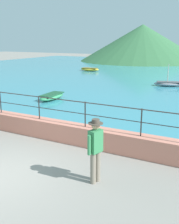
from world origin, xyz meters
The scene contains 7 objects.
promenade_wall centered at (0.00, 3.20, 0.35)m, with size 20.00×0.56×0.70m, color tan.
railing centered at (0.00, 3.20, 1.33)m, with size 18.44×0.04×0.90m.
hill_main centered at (-9.84, 42.33, 3.09)m, with size 21.49×21.49×6.17m, color #33663D.
person_walking centered at (2.58, 1.00, 0.98)m, with size 0.38×0.56×1.75m.
boat_2 centered at (-4.51, 8.74, 0.26)m, with size 1.07×2.36×0.36m.
boat_3 centered at (0.69, 17.36, 0.26)m, with size 2.46×1.54×1.76m.
boat_4 centered at (-10.09, 23.93, 0.26)m, with size 2.36×1.06×0.36m.
Camera 1 is at (5.64, -4.93, 3.69)m, focal length 44.27 mm.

